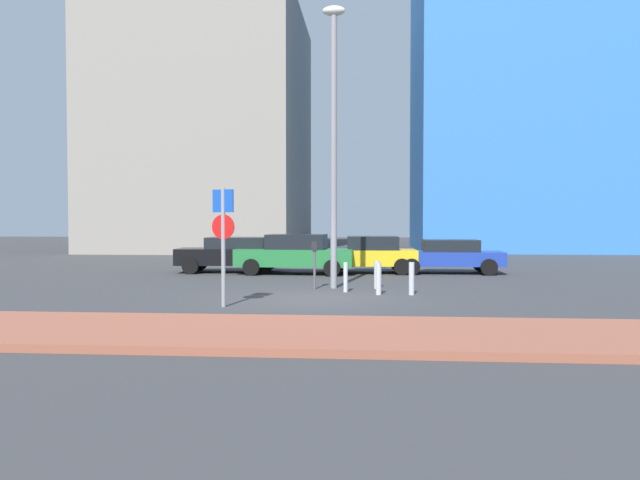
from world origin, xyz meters
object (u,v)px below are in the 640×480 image
Objects in this scene: parked_car_blue at (448,255)px; parking_meter at (315,258)px; parked_car_black at (232,253)px; street_lamp at (334,127)px; traffic_bollard_far at (346,277)px; traffic_bollard_mid at (379,279)px; parked_car_yellow at (368,254)px; parked_car_green at (296,254)px; traffic_bollard_edge at (377,275)px; traffic_bollard_near at (412,279)px; parking_sign_post at (223,232)px.

parked_car_blue is 2.95× the size of parking_meter.
parked_car_blue is at bearing 1.05° from parked_car_black.
street_lamp is (0.57, 0.31, 4.05)m from parking_meter.
traffic_bollard_mid is at bearing -30.94° from traffic_bollard_far.
parked_car_yellow reaches higher than parked_car_blue.
parked_car_black is 0.50× the size of street_lamp.
parking_meter is at bearing -76.82° from parked_car_green.
parking_meter is at bearing 147.12° from traffic_bollard_mid.
parked_car_black is at bearing -178.95° from parked_car_blue.
street_lamp is at bearing -127.21° from parked_car_blue.
traffic_bollard_far is 1.02× the size of traffic_bollard_edge.
parked_car_blue is 5.04× the size of traffic_bollard_edge.
parked_car_black reaches higher than traffic_bollard_near.
traffic_bollard_far is at bearing -69.47° from parked_car_green.
traffic_bollard_mid is 1.04× the size of traffic_bollard_far.
parked_car_blue is (8.69, 0.16, -0.05)m from parked_car_black.
parked_car_black reaches higher than traffic_bollard_mid.
parked_car_blue reaches higher than traffic_bollard_far.
street_lamp is 9.94× the size of traffic_bollard_far.
parked_car_green is at bearing -166.61° from parked_car_yellow.
street_lamp is at bearing -69.87° from parked_car_green.
traffic_bollard_near is at bearing 30.14° from parking_sign_post.
street_lamp reaches higher than parking_sign_post.
parking_sign_post is at bearing -115.19° from parking_meter.
traffic_bollard_near is at bearing -57.45° from parked_car_green.
parked_car_blue is at bearing 1.05° from parked_car_yellow.
parking_meter is 0.17× the size of street_lamp.
traffic_bollard_mid is (3.80, 2.71, -1.36)m from parking_sign_post.
parked_car_green is 1.16× the size of parked_car_yellow.
parked_car_black is 9.69m from traffic_bollard_near.
parking_sign_post is 0.33× the size of street_lamp.
parking_meter is (-4.80, -5.89, 0.23)m from parked_car_blue.
traffic_bollard_far is at bearing -52.76° from parked_car_black.
parked_car_green is 0.54× the size of street_lamp.
parked_car_yellow is 4.40× the size of traffic_bollard_mid.
parked_car_yellow is (2.83, 0.67, -0.04)m from parked_car_green.
traffic_bollard_mid reaches higher than traffic_bollard_far.
traffic_bollard_far is (-1.88, 0.54, -0.03)m from traffic_bollard_near.
parked_car_green is 1.08× the size of parked_car_blue.
parking_meter is at bearing -151.00° from street_lamp.
parked_car_black is 0.94× the size of parked_car_green.
parking_meter is at bearing 64.81° from parking_sign_post.
parked_car_blue is at bearing 6.95° from parked_car_green.
parked_car_yellow is 4.59× the size of traffic_bollard_far.
street_lamp is at bearing 29.00° from parking_meter.
street_lamp is (4.46, -5.42, 4.22)m from parked_car_black.
parking_sign_post is at bearing -94.11° from parked_car_green.
street_lamp reaches higher than parking_meter.
traffic_bollard_near is (4.72, 2.74, -1.35)m from parking_sign_post.
traffic_bollard_mid is (-0.92, -0.03, -0.01)m from traffic_bollard_near.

